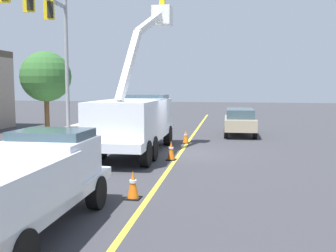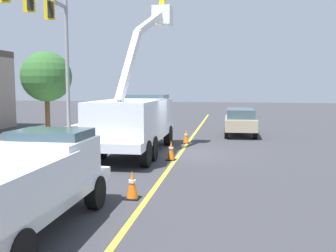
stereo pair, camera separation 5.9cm
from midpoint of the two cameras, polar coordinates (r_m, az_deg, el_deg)
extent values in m
plane|color=#38383D|center=(18.06, 1.73, -4.05)|extent=(120.00, 120.00, 0.00)
cube|color=#B2ADA3|center=(20.67, -21.31, -3.02)|extent=(60.11, 6.61, 0.12)
cube|color=yellow|center=(18.06, 1.73, -4.04)|extent=(49.95, 2.67, 0.01)
cube|color=white|center=(17.80, -5.11, -1.29)|extent=(8.32, 2.91, 0.36)
cube|color=white|center=(20.27, -3.35, 1.78)|extent=(2.74, 2.48, 1.60)
cube|color=#384C56|center=(20.43, -3.25, 3.78)|extent=(1.91, 2.19, 0.64)
cube|color=white|center=(16.77, -5.93, 0.74)|extent=(5.37, 2.76, 1.80)
cube|color=white|center=(16.08, -5.92, 9.04)|extent=(2.01, 0.61, 3.03)
cube|color=white|center=(18.34, -2.64, 15.23)|extent=(2.89, 0.77, 1.54)
cube|color=white|center=(19.68, -0.94, 16.05)|extent=(0.90, 0.90, 0.90)
cube|color=yellow|center=(19.79, -0.94, 17.76)|extent=(0.36, 0.24, 0.60)
cylinder|color=black|center=(20.88, -6.21, -1.29)|extent=(1.06, 0.39, 1.04)
cylinder|color=black|center=(20.42, -0.10, -1.42)|extent=(1.06, 0.39, 1.04)
cylinder|color=black|center=(16.76, -10.05, -3.11)|extent=(1.06, 0.39, 1.04)
cylinder|color=black|center=(16.18, -2.47, -3.35)|extent=(1.06, 0.39, 1.04)
cylinder|color=black|center=(15.54, -11.61, -3.85)|extent=(1.06, 0.39, 1.04)
cylinder|color=black|center=(14.92, -3.46, -4.15)|extent=(1.06, 0.39, 1.04)
cube|color=white|center=(8.79, -20.83, -10.10)|extent=(5.70, 2.38, 0.30)
cube|color=white|center=(9.73, -17.36, -5.13)|extent=(2.11, 2.03, 1.10)
cube|color=#384C56|center=(9.83, -16.93, -2.17)|extent=(1.43, 1.83, 0.56)
cylinder|color=black|center=(10.88, -20.30, -8.82)|extent=(0.85, 0.34, 0.84)
cylinder|color=black|center=(10.12, -10.77, -9.66)|extent=(0.85, 0.34, 0.84)
cube|color=tan|center=(24.99, 10.55, 0.44)|extent=(4.89, 2.14, 0.70)
cube|color=#384C56|center=(25.09, 10.56, 1.84)|extent=(3.54, 1.84, 0.60)
cylinder|color=black|center=(23.46, 12.73, -1.06)|extent=(0.69, 0.27, 0.68)
cylinder|color=black|center=(23.40, 8.55, -1.00)|extent=(0.69, 0.27, 0.68)
cylinder|color=black|center=(26.70, 12.26, -0.22)|extent=(0.69, 0.27, 0.68)
cylinder|color=black|center=(26.65, 8.58, -0.17)|extent=(0.69, 0.27, 0.68)
cube|color=black|center=(10.91, -5.36, -10.62)|extent=(0.40, 0.40, 0.04)
cone|color=orange|center=(10.80, -5.38, -8.58)|extent=(0.32, 0.32, 0.76)
cylinder|color=white|center=(10.78, -5.38, -8.19)|extent=(0.20, 0.20, 0.08)
cube|color=black|center=(16.37, 0.37, -5.02)|extent=(0.40, 0.40, 0.04)
cone|color=orange|center=(16.30, 0.37, -3.56)|extent=(0.32, 0.32, 0.80)
cylinder|color=white|center=(16.28, 0.37, -3.28)|extent=(0.20, 0.20, 0.08)
cube|color=black|center=(21.20, 2.56, -2.52)|extent=(0.40, 0.40, 0.04)
cone|color=orange|center=(21.14, 2.57, -1.49)|extent=(0.32, 0.32, 0.73)
cylinder|color=white|center=(21.13, 2.57, -1.30)|extent=(0.20, 0.20, 0.08)
cylinder|color=gray|center=(23.39, -14.87, 8.27)|extent=(0.22, 0.22, 8.34)
cube|color=gold|center=(21.85, -17.34, 16.13)|extent=(0.15, 0.57, 1.00)
cube|color=black|center=(21.80, -17.10, 16.16)|extent=(0.22, 0.33, 0.84)
cube|color=gold|center=(20.03, -20.07, 17.01)|extent=(0.15, 0.57, 1.00)
cube|color=black|center=(19.98, -19.81, 17.04)|extent=(0.22, 0.33, 0.84)
cylinder|color=brown|center=(27.16, -17.60, 1.78)|extent=(0.32, 0.32, 2.61)
sphere|color=#33662D|center=(27.10, -17.76, 7.02)|extent=(3.35, 3.35, 3.35)
camera|label=1|loc=(0.03, -90.10, -0.01)|focal=41.02mm
camera|label=2|loc=(0.03, 89.90, 0.01)|focal=41.02mm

